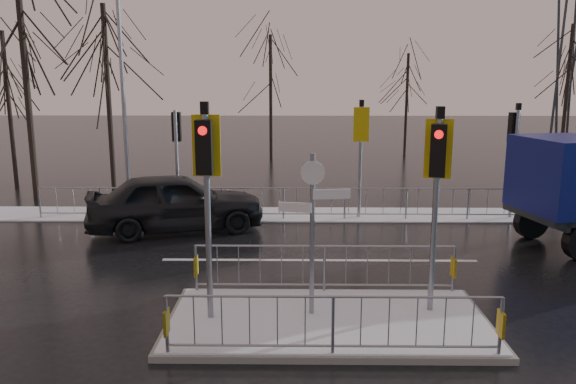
{
  "coord_description": "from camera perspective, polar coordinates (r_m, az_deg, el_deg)",
  "views": [
    {
      "loc": [
        -0.62,
        -9.83,
        4.55
      ],
      "look_at": [
        -0.79,
        3.67,
        1.8
      ],
      "focal_mm": 35.0,
      "sensor_mm": 36.0,
      "label": 1
    }
  ],
  "objects": [
    {
      "name": "street_lamp_left",
      "position": [
        20.19,
        -16.29,
        10.89
      ],
      "size": [
        1.25,
        0.18,
        8.2
      ],
      "color": "gray",
      "rests_on": "ground"
    },
    {
      "name": "tree_near_b",
      "position": [
        23.53,
        -17.97,
        12.41
      ],
      "size": [
        4.0,
        4.0,
        7.55
      ],
      "color": "black",
      "rests_on": "ground"
    },
    {
      "name": "far_kerb_fixtures",
      "position": [
        18.29,
        3.59,
        0.35
      ],
      "size": [
        18.0,
        0.65,
        3.83
      ],
      "color": "gray",
      "rests_on": "ground"
    },
    {
      "name": "traffic_island",
      "position": [
        10.7,
        4.01,
        -11.39
      ],
      "size": [
        6.0,
        3.04,
        4.15
      ],
      "color": "slate",
      "rests_on": "ground"
    },
    {
      "name": "tree_near_c",
      "position": [
        26.19,
        -26.69,
        10.2
      ],
      "size": [
        3.5,
        3.5,
        6.61
      ],
      "color": "black",
      "rests_on": "ground"
    },
    {
      "name": "car_far_lane",
      "position": [
        17.22,
        -11.31,
        -0.99
      ],
      "size": [
        5.61,
        3.52,
        1.78
      ],
      "primitive_type": "imported",
      "rotation": [
        0.0,
        0.0,
        1.86
      ],
      "color": "black",
      "rests_on": "ground"
    },
    {
      "name": "ground",
      "position": [
        10.85,
        4.05,
        -13.31
      ],
      "size": [
        120.0,
        120.0,
        0.0
      ],
      "primitive_type": "plane",
      "color": "black",
      "rests_on": "ground"
    },
    {
      "name": "tree_near_a",
      "position": [
        23.11,
        -25.41,
        14.3
      ],
      "size": [
        4.75,
        4.75,
        8.97
      ],
      "color": "black",
      "rests_on": "ground"
    },
    {
      "name": "tree_far_b",
      "position": [
        34.48,
        12.02,
        10.64
      ],
      "size": [
        3.25,
        3.25,
        6.14
      ],
      "color": "black",
      "rests_on": "ground"
    },
    {
      "name": "snow_verge",
      "position": [
        18.99,
        2.59,
        -2.31
      ],
      "size": [
        30.0,
        2.0,
        0.04
      ],
      "primitive_type": "cube",
      "color": "white",
      "rests_on": "ground"
    },
    {
      "name": "tree_far_c",
      "position": [
        34.13,
        26.66,
        11.31
      ],
      "size": [
        4.0,
        4.0,
        7.55
      ],
      "color": "black",
      "rests_on": "ground"
    },
    {
      "name": "tree_far_a",
      "position": [
        31.87,
        -1.78,
        11.99
      ],
      "size": [
        3.75,
        3.75,
        7.08
      ],
      "color": "black",
      "rests_on": "ground"
    },
    {
      "name": "lane_markings",
      "position": [
        10.55,
        4.15,
        -14.05
      ],
      "size": [
        8.0,
        11.38,
        0.01
      ],
      "color": "silver",
      "rests_on": "ground"
    }
  ]
}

